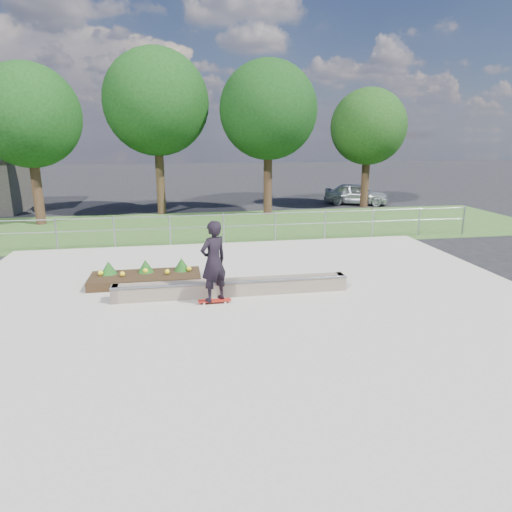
{
  "coord_description": "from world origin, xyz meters",
  "views": [
    {
      "loc": [
        -1.7,
        -9.41,
        4.04
      ],
      "look_at": [
        0.2,
        1.5,
        1.1
      ],
      "focal_mm": 32.0,
      "sensor_mm": 36.0,
      "label": 1
    }
  ],
  "objects_px": {
    "grind_ledge": "(232,287)",
    "skateboarder": "(214,261)",
    "planter_bed": "(146,276)",
    "parked_car": "(356,194)"
  },
  "relations": [
    {
      "from": "skateboarder",
      "to": "grind_ledge",
      "type": "bearing_deg",
      "value": 46.35
    },
    {
      "from": "grind_ledge",
      "to": "planter_bed",
      "type": "height_order",
      "value": "planter_bed"
    },
    {
      "from": "grind_ledge",
      "to": "parked_car",
      "type": "xyz_separation_m",
      "value": [
        9.31,
        14.87,
        0.38
      ]
    },
    {
      "from": "parked_car",
      "to": "planter_bed",
      "type": "bearing_deg",
      "value": 165.15
    },
    {
      "from": "grind_ledge",
      "to": "skateboarder",
      "type": "height_order",
      "value": "skateboarder"
    },
    {
      "from": "planter_bed",
      "to": "skateboarder",
      "type": "bearing_deg",
      "value": -47.97
    },
    {
      "from": "grind_ledge",
      "to": "skateboarder",
      "type": "bearing_deg",
      "value": -133.65
    },
    {
      "from": "planter_bed",
      "to": "skateboarder",
      "type": "height_order",
      "value": "skateboarder"
    },
    {
      "from": "grind_ledge",
      "to": "planter_bed",
      "type": "bearing_deg",
      "value": 148.03
    },
    {
      "from": "parked_car",
      "to": "skateboarder",
      "type": "bearing_deg",
      "value": 173.29
    }
  ]
}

